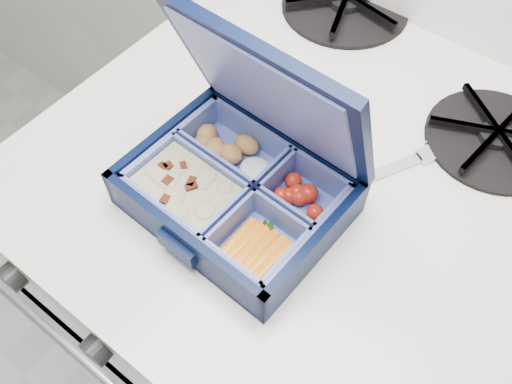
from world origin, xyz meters
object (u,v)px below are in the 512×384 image
Objects in this scene: stove at (306,312)px; fork at (364,179)px; burner_grate at (497,134)px; bento_box at (236,193)px.

stove is 5.23× the size of fork.
burner_grate reaches higher than fork.
bento_box reaches higher than stove.
bento_box is (-0.05, -0.13, 0.52)m from stove.
fork is at bearing -21.19° from stove.
fork is at bearing -122.51° from burner_grate.
stove is at bearing 72.77° from bento_box.
stove is 0.54m from bento_box.
fork is (0.09, 0.12, -0.02)m from bento_box.
stove is at bearing -173.14° from fork.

